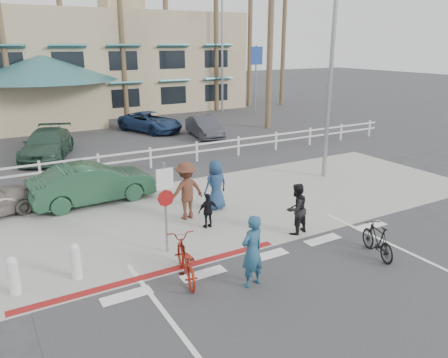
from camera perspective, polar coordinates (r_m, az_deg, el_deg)
ground at (r=11.83m, az=7.46°, el=-11.08°), size 140.00×140.00×0.00m
bike_path at (r=10.54m, az=14.29°, el=-15.32°), size 12.00×16.00×0.01m
sidewalk_plaza at (r=15.28m, az=-2.82°, el=-4.13°), size 22.00×7.00×0.01m
cross_street at (r=18.73m, az=-8.46°, el=-0.21°), size 40.00×5.00×0.01m
parking_lot at (r=27.52m, az=-15.92°, el=4.98°), size 50.00×16.00×0.01m
curb_red at (r=11.44m, az=-8.69°, el=-12.12°), size 7.00×0.25×0.02m
rail_fence at (r=20.56m, az=-9.32°, el=2.78°), size 29.40×0.16×1.00m
building at (r=40.06m, az=-18.70°, el=16.60°), size 28.00×16.00×11.30m
sign_post at (r=11.91m, az=-7.66°, el=-3.20°), size 0.50×0.10×2.90m
bollard_0 at (r=11.50m, az=-18.80°, el=-10.12°), size 0.26×0.26×0.95m
bollard_1 at (r=11.38m, az=-25.81°, el=-11.31°), size 0.26×0.26×0.95m
streetlight_0 at (r=18.87m, az=13.79°, el=13.55°), size 0.60×2.00×9.00m
streetlight_1 at (r=37.09m, az=-0.24°, el=16.08°), size 0.60×2.00×9.50m
info_sign at (r=36.55m, az=4.16°, el=12.96°), size 1.20×0.16×5.60m
palm_3 at (r=33.28m, az=-27.25°, el=17.99°), size 4.00×4.00×14.00m
palm_4 at (r=34.81m, az=-20.58°, el=19.49°), size 4.00×4.00×15.00m
palm_5 at (r=34.78m, az=-13.27°, el=18.44°), size 4.00×4.00×13.00m
palm_6 at (r=37.21m, az=-7.67°, el=21.72°), size 4.00×4.00×17.00m
palm_7 at (r=37.98m, az=-1.04°, el=19.50°), size 4.00×4.00×14.00m
palm_8 at (r=40.93m, az=3.44°, el=20.03°), size 4.00×4.00×15.00m
palm_9 at (r=41.82m, az=7.83°, el=18.48°), size 4.00×4.00×13.00m
palm_11 at (r=29.84m, az=6.14°, el=19.99°), size 4.00×4.00×14.00m
bike_red at (r=10.94m, az=-5.12°, el=-10.43°), size 1.12×2.06×1.03m
rider_red at (r=10.44m, az=3.69°, el=-9.41°), size 0.74×0.56×1.81m
bike_black at (r=12.70m, az=19.41°, el=-7.55°), size 0.90×1.61×0.93m
rider_black at (r=13.40m, az=9.41°, el=-3.88°), size 0.88×0.74×1.60m
pedestrian_a at (r=14.34m, az=-4.98°, el=-1.53°), size 1.31×0.82×1.95m
pedestrian_child at (r=13.71m, az=-2.09°, el=-4.17°), size 0.67×0.29×1.14m
pedestrian_b at (r=15.12m, az=-1.08°, el=-0.79°), size 0.92×0.64×1.78m
car_white_sedan at (r=16.52m, az=-16.76°, el=-0.54°), size 4.50×1.77×1.46m
lot_car_1 at (r=23.75m, az=-22.13°, el=4.22°), size 3.61×5.31×1.43m
lot_car_3 at (r=27.08m, az=-2.57°, el=6.80°), size 1.90×4.01×1.27m
lot_car_5 at (r=29.19m, az=-9.60°, el=7.37°), size 3.65×5.07×1.28m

